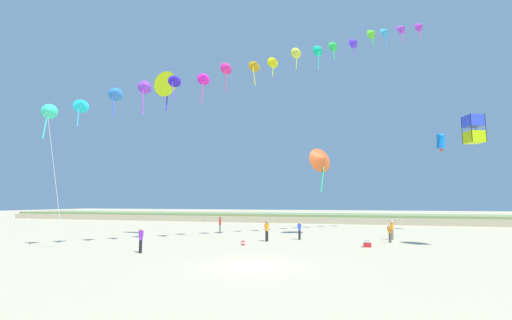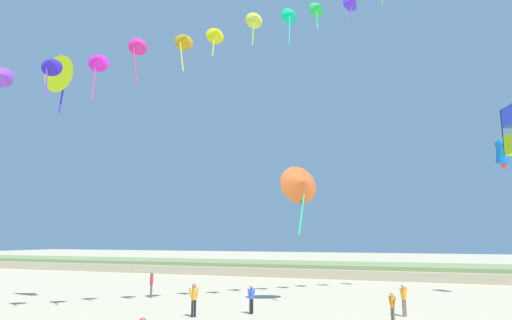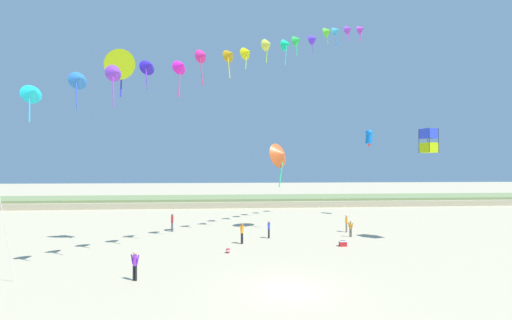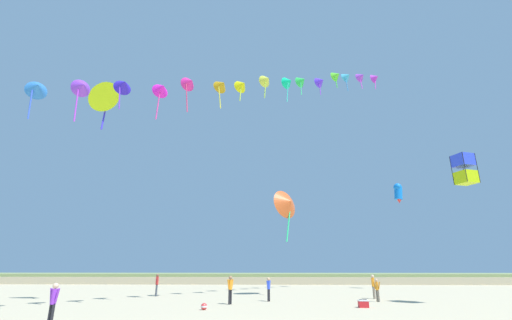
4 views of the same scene
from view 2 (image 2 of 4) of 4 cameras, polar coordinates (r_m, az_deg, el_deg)
name	(u,v)px [view 2 (image 2 of 4)]	position (r m, az deg, el deg)	size (l,w,h in m)	color
dune_ridge	(340,269)	(53.25, 10.43, -13.29)	(120.00, 10.99, 1.32)	tan
person_near_right	(152,283)	(34.11, -12.93, -14.73)	(0.36, 0.58, 1.74)	#474C56
person_mid_center	(392,305)	(24.58, 16.69, -16.97)	(0.43, 0.41, 1.50)	#726656
person_far_left	(251,297)	(26.37, -0.58, -16.74)	(0.33, 0.52, 1.58)	black
person_far_right	(194,297)	(25.60, -7.77, -16.66)	(0.40, 0.56, 1.74)	black
person_far_center	(404,297)	(26.76, 17.99, -16.01)	(0.40, 0.55, 1.72)	#726656
kite_banner_string	(218,29)	(29.02, -4.72, 16.03)	(30.42, 23.44, 24.13)	#34E2AA
large_kite_mid_trail	(301,183)	(29.87, 5.67, -2.88)	(2.86, 2.80, 4.73)	#D95825
large_kite_high_solo	(63,76)	(32.70, -22.95, 9.69)	(2.48, 0.92, 3.82)	#B0CA10
large_kite_outer_drift	(502,153)	(37.55, 28.43, 0.79)	(1.29, 1.22, 2.26)	blue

